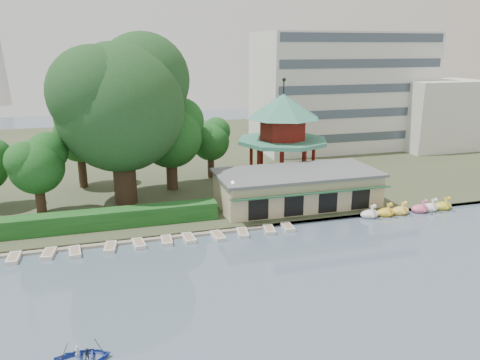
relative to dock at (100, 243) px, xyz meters
name	(u,v)px	position (x,y,z in m)	size (l,w,h in m)	color
ground_plane	(286,324)	(12.00, -17.20, -0.12)	(220.00, 220.00, 0.00)	slate
shore	(173,155)	(12.00, 34.80, 0.08)	(220.00, 70.00, 0.40)	#424930
embankment	(223,229)	(12.00, 0.10, 0.03)	(220.00, 0.60, 0.30)	gray
dock	(100,243)	(0.00, 0.00, 0.00)	(34.00, 1.60, 0.24)	gray
boathouse	(297,187)	(22.00, 4.77, 2.25)	(18.60, 9.39, 3.90)	tan
pavilion	(283,129)	(24.00, 14.80, 7.36)	(12.40, 12.40, 13.50)	tan
office_building	(357,95)	(44.67, 31.80, 9.61)	(38.00, 18.00, 20.00)	silver
hedge	(68,222)	(-3.00, 3.30, 1.18)	(30.00, 2.00, 1.80)	#1D561E
lamp_post	(233,193)	(13.50, 1.80, 3.22)	(0.36, 0.36, 4.28)	black
big_tree	(121,99)	(3.20, 11.03, 12.32)	(15.81, 14.73, 19.35)	#3A281C
small_trees	(103,144)	(0.87, 14.35, 6.65)	(38.58, 15.90, 11.48)	#3A281C
swan_boats	(409,210)	(33.31, -0.66, 0.28)	(11.68, 1.88, 1.92)	white
moored_rowboats	(122,246)	(1.93, -1.38, 0.06)	(34.90, 2.74, 0.36)	silver
rowboat_with_passengers	(82,355)	(-1.04, -17.55, 0.35)	(4.62, 3.34, 2.01)	#2644AE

